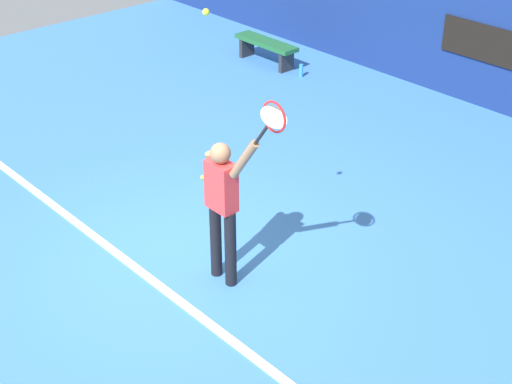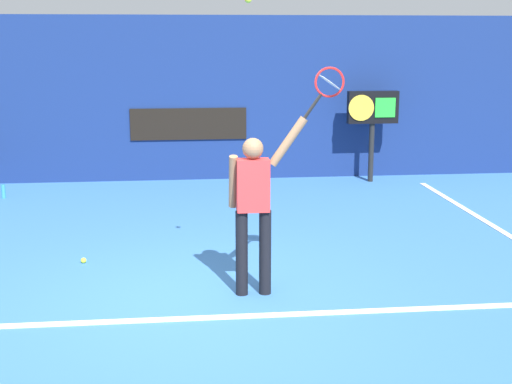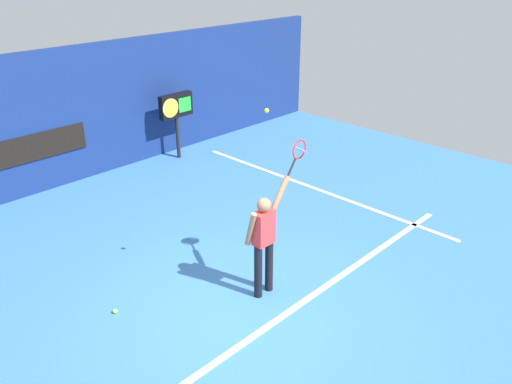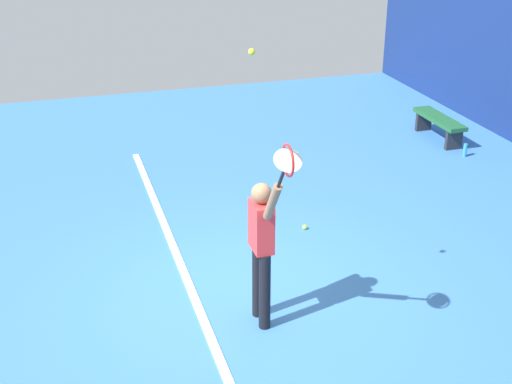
% 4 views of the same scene
% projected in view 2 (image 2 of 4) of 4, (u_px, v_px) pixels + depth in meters
% --- Properties ---
extents(ground_plane, '(18.00, 18.00, 0.00)m').
position_uv_depth(ground_plane, '(199.00, 298.00, 7.43)').
color(ground_plane, '#3870B2').
extents(back_wall, '(18.00, 0.20, 3.10)m').
position_uv_depth(back_wall, '(188.00, 99.00, 13.37)').
color(back_wall, navy).
rests_on(back_wall, ground_plane).
extents(sponsor_banner_center, '(2.20, 0.03, 0.60)m').
position_uv_depth(sponsor_banner_center, '(189.00, 124.00, 13.35)').
color(sponsor_banner_center, black).
extents(court_baseline, '(10.00, 0.10, 0.01)m').
position_uv_depth(court_baseline, '(201.00, 318.00, 6.89)').
color(court_baseline, white).
rests_on(court_baseline, ground_plane).
extents(court_sideline, '(0.10, 7.00, 0.01)m').
position_uv_depth(court_sideline, '(507.00, 234.00, 9.83)').
color(court_sideline, white).
rests_on(court_sideline, ground_plane).
extents(tennis_player, '(0.81, 0.31, 1.91)m').
position_uv_depth(tennis_player, '(254.00, 203.00, 7.35)').
color(tennis_player, black).
rests_on(tennis_player, ground_plane).
extents(tennis_racket, '(0.49, 0.27, 0.59)m').
position_uv_depth(tennis_racket, '(328.00, 85.00, 7.16)').
color(tennis_racket, black).
extents(scoreboard_clock, '(0.96, 0.20, 1.72)m').
position_uv_depth(scoreboard_clock, '(372.00, 111.00, 13.16)').
color(scoreboard_clock, black).
rests_on(scoreboard_clock, ground_plane).
extents(water_bottle, '(0.07, 0.07, 0.24)m').
position_uv_depth(water_bottle, '(3.00, 191.00, 12.02)').
color(water_bottle, '#338CD8').
rests_on(water_bottle, ground_plane).
extents(spare_ball, '(0.07, 0.07, 0.07)m').
position_uv_depth(spare_ball, '(84.00, 260.00, 8.58)').
color(spare_ball, '#CCE033').
rests_on(spare_ball, ground_plane).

